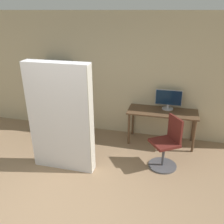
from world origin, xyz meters
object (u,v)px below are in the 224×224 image
object	(u,v)px
office_chair	(167,147)
monitor	(168,99)
mattress_near	(61,118)
bookshelf	(56,95)

from	to	relation	value
office_chair	monitor	bearing A→B (deg)	93.38
office_chair	mattress_near	xyz separation A→B (m)	(-1.80, -0.50, 0.58)
monitor	bookshelf	size ratio (longest dim) A/B	0.34
office_chair	mattress_near	world-z (taller)	mattress_near
office_chair	bookshelf	size ratio (longest dim) A/B	0.59
office_chair	bookshelf	distance (m)	2.91
office_chair	bookshelf	bearing A→B (deg)	158.55
office_chair	bookshelf	world-z (taller)	bookshelf
bookshelf	mattress_near	xyz separation A→B (m)	(0.88, -1.55, 0.14)
monitor	office_chair	world-z (taller)	monitor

